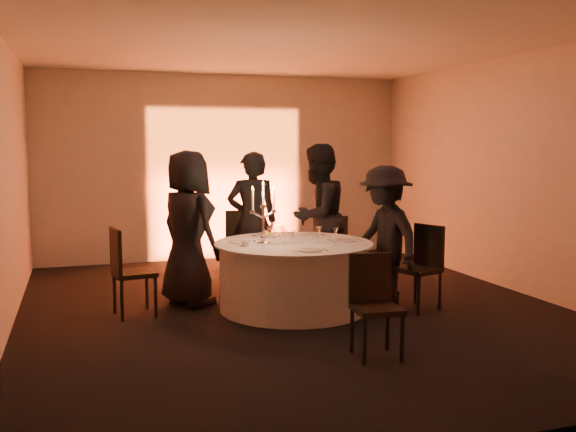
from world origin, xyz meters
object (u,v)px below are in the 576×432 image
object	(u,v)px
banquet_table	(293,276)
guest_back_right	(318,217)
guest_left	(188,228)
guest_back_left	(252,221)
guest_right	(385,236)
chair_left	(127,267)
coffee_cup	(245,244)
candelabra	(263,222)
chair_back_right	(333,245)
chair_front	(374,299)
chair_back_left	(242,243)
chair_right	(422,262)

from	to	relation	value
banquet_table	guest_back_right	bearing A→B (deg)	54.85
guest_left	guest_back_right	bearing A→B (deg)	-107.24
guest_back_left	guest_right	bearing A→B (deg)	141.56
chair_left	guest_back_right	distance (m)	2.58
coffee_cup	candelabra	xyz separation A→B (m)	(0.23, 0.07, 0.22)
guest_back_left	guest_back_right	xyz separation A→B (m)	(0.81, -0.23, 0.05)
banquet_table	guest_back_left	world-z (taller)	guest_back_left
chair_back_right	guest_left	distance (m)	2.21
guest_left	guest_back_right	size ratio (longest dim) A/B	0.96
guest_back_left	chair_left	bearing A→B (deg)	36.62
guest_right	chair_left	bearing A→B (deg)	-109.92
guest_back_right	coffee_cup	size ratio (longest dim) A/B	17.13
chair_front	candelabra	size ratio (longest dim) A/B	1.27
guest_back_right	candelabra	xyz separation A→B (m)	(-1.00, -0.94, 0.08)
chair_front	coffee_cup	distance (m)	1.83
chair_left	chair_front	bearing A→B (deg)	-144.43
banquet_table	candelabra	distance (m)	0.73
banquet_table	coffee_cup	distance (m)	0.73
chair_front	coffee_cup	world-z (taller)	chair_front
guest_right	chair_back_right	bearing A→B (deg)	172.23
chair_front	chair_back_right	bearing A→B (deg)	79.76
chair_left	chair_front	world-z (taller)	chair_left
chair_back_left	chair_back_right	distance (m)	1.25
chair_back_right	guest_back_left	xyz separation A→B (m)	(-1.15, -0.08, 0.39)
banquet_table	guest_back_left	xyz separation A→B (m)	(-0.18, 1.13, 0.51)
chair_back_right	candelabra	xyz separation A→B (m)	(-1.34, -1.25, 0.51)
chair_front	candelabra	xyz separation A→B (m)	(-0.53, 1.71, 0.51)
guest_left	guest_back_right	distance (m)	1.77
guest_left	guest_back_right	world-z (taller)	guest_back_right
guest_back_left	coffee_cup	xyz separation A→B (m)	(-0.42, -1.24, -0.09)
chair_back_left	chair_back_right	bearing A→B (deg)	-173.41
guest_back_right	candelabra	world-z (taller)	guest_back_right
banquet_table	guest_back_right	distance (m)	1.24
chair_right	guest_left	size ratio (longest dim) A/B	0.53
chair_back_left	candelabra	xyz separation A→B (m)	(-0.09, -1.34, 0.44)
chair_front	guest_left	size ratio (longest dim) A/B	0.50
chair_back_right	guest_right	bearing A→B (deg)	56.86
chair_back_left	chair_left	bearing A→B (deg)	44.00
chair_back_left	chair_front	xyz separation A→B (m)	(0.44, -3.05, -0.07)
banquet_table	coffee_cup	xyz separation A→B (m)	(-0.60, -0.11, 0.42)
chair_right	guest_back_left	world-z (taller)	guest_back_left
chair_back_left	guest_right	xyz separation A→B (m)	(1.32, -1.50, 0.24)
banquet_table	guest_right	xyz separation A→B (m)	(1.05, -0.20, 0.43)
chair_back_left	guest_back_left	world-z (taller)	guest_back_left
chair_back_right	guest_back_left	size ratio (longest dim) A/B	0.50
chair_back_right	guest_back_left	distance (m)	1.22
banquet_table	chair_left	xyz separation A→B (m)	(-1.83, 0.27, 0.17)
chair_left	candelabra	distance (m)	1.57
chair_right	chair_front	xyz separation A→B (m)	(-1.23, -1.30, -0.03)
chair_left	chair_right	world-z (taller)	chair_left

